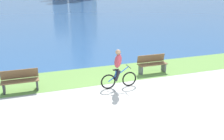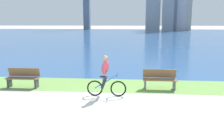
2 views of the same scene
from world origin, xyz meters
name	(u,v)px [view 2 (image 2 of 2)]	position (x,y,z in m)	size (l,w,h in m)	color
ground_plane	(112,108)	(0.00, 0.00, 0.00)	(300.00, 300.00, 0.00)	#B2AFA8
grass_strip_bayside	(118,85)	(0.00, 3.11, 0.00)	(120.00, 2.52, 0.01)	#6B9947
bay_water_surface	(131,35)	(0.00, 44.86, 0.00)	(300.00, 80.98, 0.00)	#2D568C
cyclist_lead	(106,76)	(-0.38, 1.35, 0.84)	(1.63, 0.52, 1.70)	black
bench_near_path	(160,79)	(1.93, 2.65, 0.45)	(1.50, 0.47, 0.90)	brown
bench_far_along_path	(23,78)	(-4.35, 2.38, 0.45)	(1.50, 0.47, 0.90)	brown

